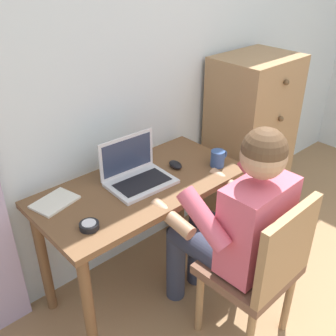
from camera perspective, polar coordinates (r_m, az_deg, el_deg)
name	(u,v)px	position (r m, az deg, el deg)	size (l,w,h in m)	color
wall_back	(165,59)	(2.46, -0.44, 15.50)	(4.80, 0.05, 2.50)	silver
desk	(142,202)	(2.18, -3.73, -4.92)	(1.15, 0.57, 0.74)	brown
dresser	(249,141)	(2.91, 11.65, 3.78)	(0.55, 0.46, 1.22)	#9E754C
chair	(261,268)	(2.00, 13.32, -13.82)	(0.43, 0.41, 0.89)	brown
person_seated	(234,220)	(1.96, 9.52, -7.46)	(0.54, 0.59, 1.21)	#33384C
laptop	(136,173)	(2.11, -4.61, -0.73)	(0.35, 0.26, 0.24)	silver
computer_mouse	(175,165)	(2.26, 1.08, 0.49)	(0.06, 0.10, 0.03)	black
desk_clock	(89,226)	(1.82, -11.31, -8.16)	(0.09, 0.09, 0.03)	black
notebook_pad	(55,202)	(2.03, -16.02, -4.73)	(0.21, 0.15, 0.01)	silver
coffee_mug	(218,158)	(2.27, 7.22, 1.41)	(0.12, 0.08, 0.09)	#33518C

